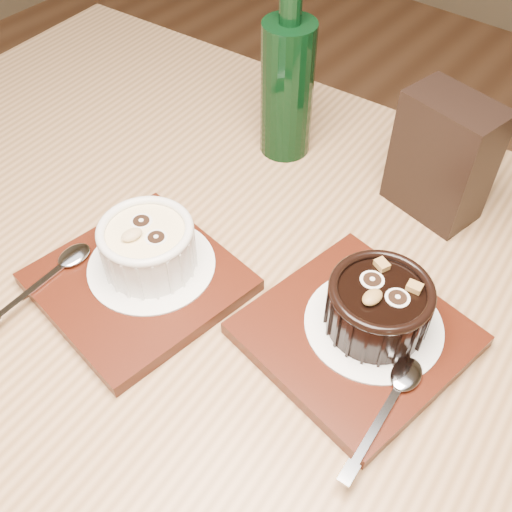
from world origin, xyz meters
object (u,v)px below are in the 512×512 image
at_px(condiment_stand, 443,158).
at_px(green_bottle, 287,85).
at_px(tray_left, 139,282).
at_px(tray_right, 356,335).
at_px(ramekin_dark, 378,305).
at_px(table, 248,363).
at_px(ramekin_white, 148,245).

bearing_deg(condiment_stand, green_bottle, -174.61).
bearing_deg(condiment_stand, tray_left, -120.15).
height_order(tray_left, green_bottle, green_bottle).
xyz_separation_m(tray_right, green_bottle, (-0.23, 0.19, 0.08)).
relative_size(condiment_stand, green_bottle, 0.60).
bearing_deg(ramekin_dark, tray_left, -148.00).
height_order(tray_right, condiment_stand, condiment_stand).
distance_m(table, ramekin_white, 0.18).
height_order(table, ramekin_dark, ramekin_dark).
relative_size(ramekin_dark, condiment_stand, 0.68).
relative_size(ramekin_white, tray_right, 0.52).
height_order(tray_left, tray_right, same).
xyz_separation_m(tray_right, condiment_stand, (-0.03, 0.21, 0.06)).
relative_size(tray_left, ramekin_dark, 1.90).
xyz_separation_m(ramekin_white, ramekin_dark, (0.22, 0.08, 0.00)).
bearing_deg(table, tray_left, -157.86).
bearing_deg(condiment_stand, ramekin_white, -121.88).
height_order(table, ramekin_white, ramekin_white).
height_order(ramekin_white, green_bottle, green_bottle).
xyz_separation_m(tray_left, tray_right, (0.21, 0.08, 0.00)).
bearing_deg(tray_left, condiment_stand, 59.85).
bearing_deg(green_bottle, tray_right, -39.92).
relative_size(tray_left, tray_right, 1.00).
height_order(ramekin_white, condiment_stand, condiment_stand).
distance_m(ramekin_dark, green_bottle, 0.30).
bearing_deg(condiment_stand, ramekin_dark, -77.49).
xyz_separation_m(ramekin_white, green_bottle, (-0.02, 0.26, 0.04)).
distance_m(ramekin_white, ramekin_dark, 0.23).
bearing_deg(table, condiment_stand, 75.62).
relative_size(tray_right, condiment_stand, 1.29).
relative_size(tray_right, green_bottle, 0.77).
distance_m(ramekin_dark, condiment_stand, 0.20).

